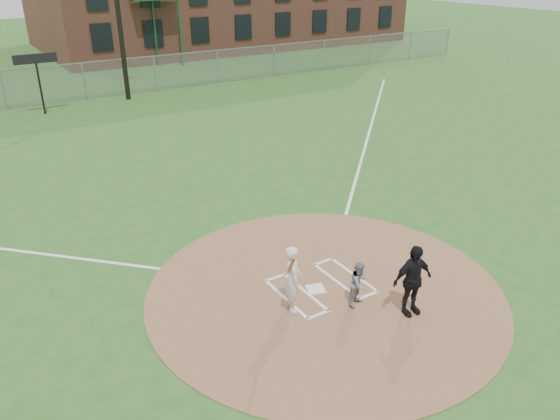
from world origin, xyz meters
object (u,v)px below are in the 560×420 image
home_plate (316,289)px  umpire (412,280)px  catcher (359,284)px  batter_at_plate (293,278)px

home_plate → umpire: 2.35m
home_plate → umpire: bearing=-56.0°
catcher → umpire: (0.75, -0.85, 0.30)m
catcher → batter_at_plate: 1.52m
batter_at_plate → home_plate: bearing=21.3°
batter_at_plate → umpire: bearing=-35.0°
home_plate → umpire: size_ratio=0.25×
home_plate → batter_at_plate: bearing=-158.7°
umpire → home_plate: bearing=130.7°
umpire → batter_at_plate: (-2.11, 1.48, -0.04)m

